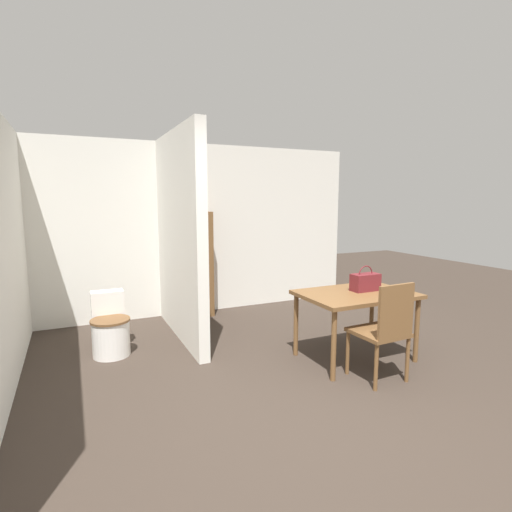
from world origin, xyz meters
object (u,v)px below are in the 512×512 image
toilet (110,330)px  handbag (365,282)px  dining_table (356,299)px  wooden_cabinet (194,264)px  wooden_chair (384,328)px

toilet → handbag: size_ratio=2.17×
dining_table → wooden_cabinet: 2.53m
dining_table → toilet: bearing=152.3°
dining_table → wooden_cabinet: bearing=115.8°
dining_table → wooden_chair: wooden_chair is taller
wooden_chair → wooden_cabinet: size_ratio=0.63×
dining_table → toilet: (-2.36, 1.24, -0.37)m
toilet → wooden_cabinet: (1.26, 1.04, 0.49)m
wooden_chair → wooden_cabinet: bearing=107.3°
toilet → handbag: handbag is taller
dining_table → toilet: dining_table is taller
dining_table → handbag: handbag is taller
wooden_chair → handbag: 0.70m
toilet → dining_table: bearing=-27.7°
dining_table → handbag: 0.22m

